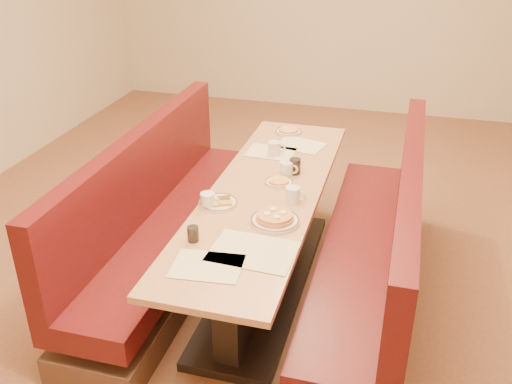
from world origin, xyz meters
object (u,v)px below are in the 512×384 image
(booth_right, at_px, (375,258))
(eggs_plate, at_px, (218,202))
(booth_left, at_px, (165,227))
(coffee_mug_d, at_px, (275,148))
(pancake_plate, at_px, (275,219))
(diner_table, at_px, (265,240))
(coffee_mug_c, at_px, (287,169))
(soda_tumbler_mid, at_px, (295,166))
(soda_tumbler_near, at_px, (193,234))
(coffee_mug_b, at_px, (208,200))
(coffee_mug_a, at_px, (294,194))

(booth_right, relative_size, eggs_plate, 10.33)
(booth_left, relative_size, booth_right, 1.00)
(coffee_mug_d, bearing_deg, booth_left, -157.82)
(pancake_plate, xyz_separation_m, coffee_mug_d, (-0.24, 0.96, 0.03))
(diner_table, height_order, coffee_mug_c, coffee_mug_c)
(booth_right, bearing_deg, soda_tumbler_mid, 153.45)
(soda_tumbler_near, xyz_separation_m, soda_tumbler_mid, (0.36, 1.00, 0.01))
(soda_tumbler_mid, bearing_deg, coffee_mug_d, 127.07)
(booth_left, relative_size, soda_tumbler_mid, 23.09)
(booth_left, height_order, coffee_mug_c, booth_left)
(coffee_mug_b, height_order, coffee_mug_c, same)
(diner_table, xyz_separation_m, soda_tumbler_mid, (0.13, 0.30, 0.43))
(coffee_mug_d, distance_m, soda_tumbler_mid, 0.35)
(pancake_plate, distance_m, soda_tumbler_near, 0.50)
(pancake_plate, bearing_deg, soda_tumbler_near, -140.49)
(pancake_plate, distance_m, soda_tumbler_mid, 0.69)
(coffee_mug_a, bearing_deg, soda_tumbler_near, -122.75)
(booth_right, relative_size, coffee_mug_b, 19.86)
(coffee_mug_b, xyz_separation_m, soda_tumbler_near, (0.05, -0.38, -0.01))
(soda_tumbler_near, bearing_deg, coffee_mug_a, 53.98)
(diner_table, distance_m, coffee_mug_d, 0.73)
(eggs_plate, bearing_deg, diner_table, 48.40)
(booth_left, relative_size, coffee_mug_a, 19.34)
(coffee_mug_c, distance_m, soda_tumbler_mid, 0.06)
(coffee_mug_b, xyz_separation_m, coffee_mug_d, (0.19, 0.90, 0.00))
(booth_right, bearing_deg, booth_left, 180.00)
(coffee_mug_b, xyz_separation_m, coffee_mug_c, (0.36, 0.58, 0.00))
(coffee_mug_c, bearing_deg, soda_tumbler_mid, 35.71)
(diner_table, relative_size, soda_tumbler_mid, 23.09)
(pancake_plate, bearing_deg, coffee_mug_a, 79.90)
(coffee_mug_b, distance_m, soda_tumbler_near, 0.39)
(diner_table, bearing_deg, coffee_mug_b, -131.26)
(eggs_plate, height_order, coffee_mug_b, coffee_mug_b)
(coffee_mug_b, bearing_deg, coffee_mug_c, 62.53)
(diner_table, height_order, booth_right, booth_right)
(coffee_mug_a, height_order, coffee_mug_b, coffee_mug_a)
(pancake_plate, xyz_separation_m, coffee_mug_b, (-0.43, 0.07, 0.03))
(coffee_mug_c, relative_size, coffee_mug_d, 0.97)
(booth_right, bearing_deg, pancake_plate, -146.38)
(eggs_plate, relative_size, soda_tumbler_mid, 2.24)
(booth_left, height_order, soda_tumbler_near, booth_left)
(diner_table, height_order, coffee_mug_d, coffee_mug_d)
(diner_table, relative_size, pancake_plate, 8.50)
(eggs_plate, distance_m, coffee_mug_a, 0.47)
(booth_left, xyz_separation_m, soda_tumbler_near, (0.51, -0.70, 0.43))
(coffee_mug_c, bearing_deg, coffee_mug_d, 111.59)
(coffee_mug_c, height_order, soda_tumbler_near, coffee_mug_c)
(coffee_mug_d, bearing_deg, coffee_mug_b, -121.84)
(pancake_plate, relative_size, coffee_mug_c, 2.33)
(eggs_plate, bearing_deg, booth_left, 152.26)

